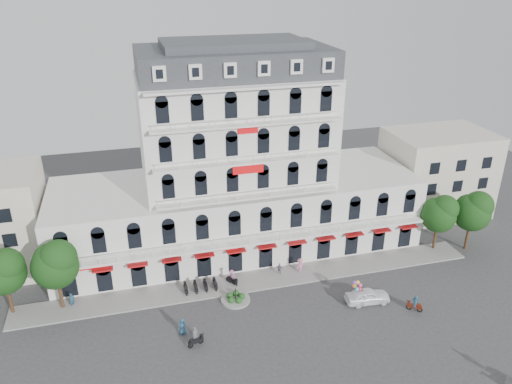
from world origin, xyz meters
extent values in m
plane|color=#38383A|center=(0.00, 0.00, 0.00)|extent=(120.00, 120.00, 0.00)
cube|color=gray|center=(0.00, 9.00, 0.08)|extent=(53.00, 4.00, 0.16)
cube|color=silver|center=(0.00, 18.00, 4.50)|extent=(45.00, 14.00, 9.00)
cube|color=silver|center=(0.00, 18.00, 15.50)|extent=(22.00, 12.00, 13.00)
cube|color=#2D3035|center=(0.00, 18.00, 23.50)|extent=(21.56, 11.76, 3.00)
cube|color=#2D3035|center=(0.00, 18.00, 25.40)|extent=(15.84, 8.64, 0.80)
cube|color=#B41619|center=(0.00, 10.50, 3.50)|extent=(40.50, 1.00, 0.15)
cube|color=red|center=(0.00, 11.88, 13.00)|extent=(3.50, 0.10, 1.40)
cube|color=beige|center=(30.00, 20.00, 6.00)|extent=(14.00, 10.00, 12.00)
cylinder|color=gray|center=(-3.00, 6.00, 0.12)|extent=(3.20, 3.20, 0.24)
cylinder|color=black|center=(-3.00, 6.00, 0.90)|extent=(0.08, 0.08, 1.40)
sphere|color=#1C501A|center=(-2.30, 6.00, 0.45)|extent=(0.70, 0.70, 0.70)
sphere|color=#1C501A|center=(-2.78, 6.66, 0.45)|extent=(0.70, 0.70, 0.70)
sphere|color=#1C501A|center=(-3.56, 6.42, 0.45)|extent=(0.70, 0.70, 0.70)
sphere|color=#1C501A|center=(-3.57, 5.60, 0.45)|extent=(0.70, 0.70, 0.70)
sphere|color=#1C501A|center=(-2.80, 5.33, 0.45)|extent=(0.70, 0.70, 0.70)
cylinder|color=#382314|center=(-26.00, 10.00, 1.76)|extent=(0.36, 0.36, 3.52)
sphere|color=black|center=(-26.00, 10.00, 4.96)|extent=(4.48, 4.48, 4.48)
sphere|color=black|center=(-25.50, 9.70, 6.00)|extent=(3.52, 3.52, 3.52)
cylinder|color=#382314|center=(-21.00, 9.50, 1.87)|extent=(0.36, 0.36, 3.74)
sphere|color=black|center=(-21.00, 9.50, 5.27)|extent=(4.76, 4.76, 4.76)
sphere|color=black|center=(-20.50, 9.20, 6.38)|extent=(3.74, 3.74, 3.74)
sphere|color=black|center=(-21.40, 9.80, 5.95)|extent=(3.40, 3.40, 3.40)
cylinder|color=#382314|center=(24.00, 10.00, 1.72)|extent=(0.36, 0.36, 3.43)
sphere|color=black|center=(24.00, 10.00, 4.84)|extent=(4.37, 4.37, 4.37)
sphere|color=black|center=(24.50, 9.70, 5.85)|extent=(3.43, 3.43, 3.43)
sphere|color=black|center=(23.60, 10.30, 5.46)|extent=(3.12, 3.12, 3.12)
cylinder|color=#382314|center=(28.00, 9.00, 1.83)|extent=(0.36, 0.36, 3.65)
sphere|color=black|center=(28.00, 9.00, 5.15)|extent=(4.65, 4.65, 4.65)
sphere|color=black|center=(28.50, 8.70, 6.23)|extent=(3.65, 3.65, 3.65)
sphere|color=black|center=(27.60, 9.30, 5.81)|extent=(3.32, 3.32, 3.32)
imported|color=white|center=(10.67, 2.03, 0.82)|extent=(4.97, 2.34, 1.65)
cube|color=black|center=(-8.25, 0.12, 0.55)|extent=(1.53, 0.83, 0.35)
torus|color=black|center=(-7.73, 0.30, 0.28)|extent=(0.61, 0.31, 0.60)
torus|color=black|center=(-8.77, -0.06, 0.28)|extent=(0.61, 0.31, 0.60)
imported|color=slate|center=(-8.25, 0.12, 1.31)|extent=(0.73, 0.60, 1.72)
cube|color=#612011|center=(14.83, -0.60, 0.55)|extent=(1.40, 1.19, 0.35)
torus|color=black|center=(14.39, -0.26, 0.28)|extent=(0.55, 0.46, 0.60)
torus|color=black|center=(15.26, -0.93, 0.28)|extent=(0.55, 0.46, 0.60)
imported|color=navy|center=(14.83, -0.60, 1.18)|extent=(0.85, 0.80, 1.46)
cube|color=black|center=(-2.74, 9.01, 0.55)|extent=(1.14, 1.44, 0.35)
torus|color=black|center=(-2.43, 8.56, 0.28)|extent=(0.44, 0.56, 0.60)
torus|color=black|center=(-3.05, 9.46, 0.28)|extent=(0.44, 0.56, 0.60)
imported|color=#C4689D|center=(-2.74, 9.01, 1.21)|extent=(1.01, 1.12, 1.51)
imported|color=#265174|center=(-9.23, 2.14, 0.90)|extent=(0.92, 0.64, 1.80)
imported|color=slate|center=(3.11, 9.50, 0.78)|extent=(0.97, 0.82, 1.56)
imported|color=pink|center=(5.56, 9.27, 0.97)|extent=(1.44, 1.19, 1.94)
imported|color=navy|center=(-20.00, 9.50, 0.85)|extent=(0.72, 0.74, 1.70)
imported|color=#585A5F|center=(10.00, 2.20, 0.80)|extent=(0.89, 0.97, 1.60)
cylinder|color=black|center=(9.60, 2.50, 1.00)|extent=(0.04, 0.04, 2.00)
sphere|color=#E54C99|center=(9.95, 2.50, 2.00)|extent=(0.44, 0.44, 0.44)
sphere|color=yellow|center=(9.77, 2.80, 2.21)|extent=(0.44, 0.44, 0.44)
sphere|color=#994CD8|center=(9.42, 2.80, 2.23)|extent=(0.44, 0.44, 0.44)
sphere|color=orange|center=(9.25, 2.50, 2.04)|extent=(0.44, 0.44, 0.44)
sphere|color=#4CB2E5|center=(9.42, 2.20, 1.81)|extent=(0.44, 0.44, 0.44)
sphere|color=#D8334C|center=(9.78, 2.20, 1.76)|extent=(0.44, 0.44, 0.44)
camera|label=1|loc=(-12.43, -37.49, 33.23)|focal=35.00mm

